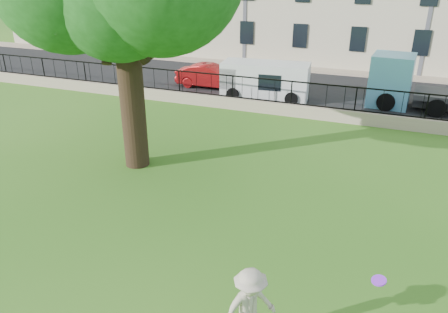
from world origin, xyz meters
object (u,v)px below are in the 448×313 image
at_px(frisbee, 379,280).
at_px(blue_truck, 436,85).
at_px(man, 250,308).
at_px(white_van, 265,81).
at_px(red_sedan, 211,76).

height_order(frisbee, blue_truck, blue_truck).
relative_size(man, white_van, 0.38).
xyz_separation_m(frisbee, white_van, (-6.70, 15.66, -0.67)).
bearing_deg(blue_truck, frisbee, -92.11).
relative_size(frisbee, white_van, 0.06).
bearing_deg(frisbee, white_van, 113.16).
xyz_separation_m(man, red_sedan, (-8.12, 17.38, -0.20)).
bearing_deg(frisbee, man, -161.85).
bearing_deg(man, white_van, 55.39).
height_order(man, red_sedan, man).
distance_m(white_van, blue_truck, 8.57).
bearing_deg(blue_truck, white_van, -169.23).
bearing_deg(white_van, red_sedan, 159.10).
bearing_deg(red_sedan, blue_truck, -91.60).
height_order(red_sedan, blue_truck, blue_truck).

